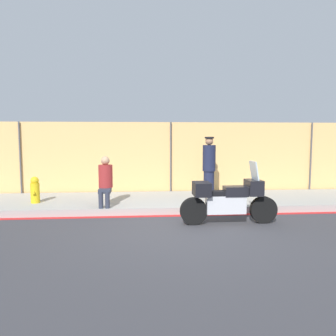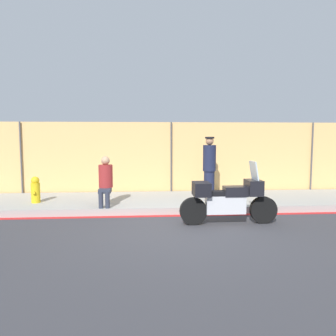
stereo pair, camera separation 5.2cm
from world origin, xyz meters
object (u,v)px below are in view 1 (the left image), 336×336
Objects in this scene: fire_hydrant at (35,190)px; officer_standing at (209,166)px; person_seated_on_curb at (105,178)px; motorcycle at (228,199)px.

officer_standing is at bearing 6.49° from fire_hydrant.
officer_standing is 1.39× the size of person_seated_on_curb.
officer_standing is 4.89m from fire_hydrant.
officer_standing is at bearing 19.53° from person_seated_on_curb.
person_seated_on_curb is 2.01m from fire_hydrant.
person_seated_on_curb is 1.79× the size of fire_hydrant.
fire_hydrant is at bearing 165.87° from person_seated_on_curb.
fire_hydrant is at bearing 158.43° from motorcycle.
officer_standing is 2.49× the size of fire_hydrant.
fire_hydrant is (-4.82, -0.55, -0.56)m from officer_standing.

